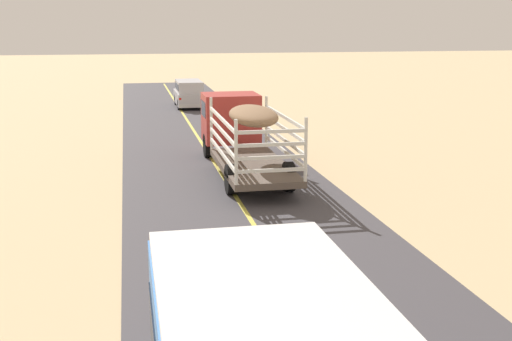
# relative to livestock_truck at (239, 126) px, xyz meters

# --- Properties ---
(livestock_truck) EXTENTS (2.53, 9.70, 3.02)m
(livestock_truck) POSITION_rel_livestock_truck_xyz_m (0.00, 0.00, 0.00)
(livestock_truck) COLOR #B2332D
(livestock_truck) RESTS_ON road_surface
(car_far) EXTENTS (1.90, 4.62, 1.93)m
(car_far) POSITION_rel_livestock_truck_xyz_m (-0.20, 20.14, -0.70)
(car_far) COLOR silver
(car_far) RESTS_ON road_surface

